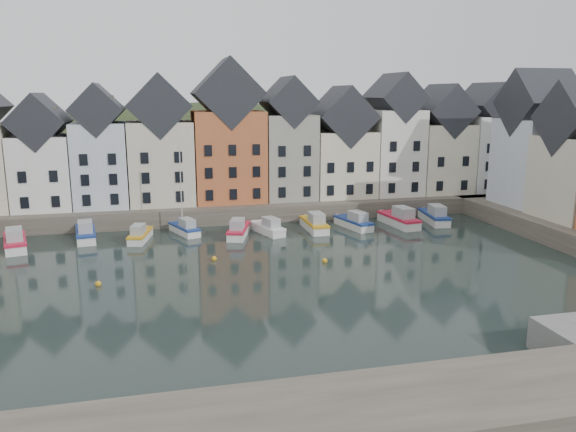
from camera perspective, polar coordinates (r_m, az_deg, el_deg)
name	(u,v)px	position (r m, az deg, el deg)	size (l,w,h in m)	color
ground	(273,285)	(46.62, -1.56, -6.97)	(260.00, 260.00, 0.00)	black
far_quay	(227,204)	(75.03, -6.21, 1.19)	(90.00, 16.00, 2.00)	#474136
hillside	(212,279)	(104.94, -7.73, -6.33)	(153.60, 70.40, 64.00)	#222F17
far_terrace	(253,146)	(72.41, -3.61, 7.13)	(72.37, 8.16, 17.78)	beige
mooring_buoys	(217,267)	(51.01, -7.20, -5.17)	(20.50, 5.50, 0.50)	orange
boat_a	(15,242)	(63.11, -25.99, -2.38)	(3.50, 6.83, 2.51)	silver
boat_b	(86,233)	(64.07, -19.87, -1.67)	(2.77, 6.48, 2.41)	silver
boat_c	(140,235)	(62.00, -14.81, -1.89)	(2.73, 5.62, 2.07)	silver
boat_d	(185,228)	(63.86, -10.42, -1.23)	(3.46, 5.58, 10.21)	silver
boat_e	(238,230)	(61.99, -5.06, -1.46)	(3.48, 6.25, 2.29)	silver
boat_f	(268,228)	(63.07, -2.03, -1.23)	(3.33, 5.80, 2.13)	silver
boat_g	(315,224)	(64.55, 2.72, -0.84)	(1.97, 6.29, 2.41)	silver
boat_h	(354,222)	(66.00, 6.75, -0.65)	(3.24, 6.25, 2.30)	silver
boat_i	(400,219)	(67.96, 11.26, -0.33)	(2.92, 7.08, 2.64)	silver
boat_j	(434,217)	(70.63, 14.66, -0.05)	(2.96, 6.81, 2.53)	silver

